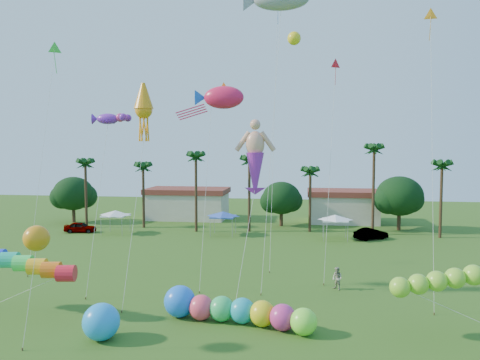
# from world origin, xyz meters

# --- Properties ---
(tree_line) EXTENTS (69.46, 8.91, 11.00)m
(tree_line) POSITION_xyz_m (3.57, 44.00, 4.28)
(tree_line) COLOR #3A2819
(tree_line) RESTS_ON ground
(buildings_row) EXTENTS (35.00, 7.00, 4.00)m
(buildings_row) POSITION_xyz_m (-3.09, 50.00, 2.00)
(buildings_row) COLOR beige
(buildings_row) RESTS_ON ground
(tent_row) EXTENTS (31.00, 4.00, 0.60)m
(tent_row) POSITION_xyz_m (-6.00, 36.33, 2.75)
(tent_row) COLOR white
(tent_row) RESTS_ON ground
(car_a) EXTENTS (4.27, 2.19, 1.39)m
(car_a) POSITION_xyz_m (-24.99, 36.14, 0.69)
(car_a) COLOR #4C4C54
(car_a) RESTS_ON ground
(car_b) EXTENTS (4.38, 3.52, 1.40)m
(car_b) POSITION_xyz_m (12.35, 36.66, 0.70)
(car_b) COLOR #4C4C54
(car_b) RESTS_ON ground
(spectator_b) EXTENTS (1.09, 1.10, 1.79)m
(spectator_b) POSITION_xyz_m (6.95, 15.56, 0.90)
(spectator_b) COLOR #A5A189
(spectator_b) RESTS_ON ground
(caterpillar_inflatable) EXTENTS (10.20, 3.97, 2.09)m
(caterpillar_inflatable) POSITION_xyz_m (-0.14, 7.42, 0.88)
(caterpillar_inflatable) COLOR #FF435F
(caterpillar_inflatable) RESTS_ON ground
(blue_ball) EXTENTS (2.16, 2.16, 2.16)m
(blue_ball) POSITION_xyz_m (-7.29, 3.83, 1.08)
(blue_ball) COLOR #1B95F9
(blue_ball) RESTS_ON ground
(rainbow_tube) EXTENTS (8.74, 2.13, 3.62)m
(rainbow_tube) POSITION_xyz_m (-12.89, 6.56, 3.06)
(rainbow_tube) COLOR red
(rainbow_tube) RESTS_ON ground
(green_worm) EXTENTS (10.70, 3.41, 3.76)m
(green_worm) POSITION_xyz_m (9.94, 6.54, 3.04)
(green_worm) COLOR #8BD72F
(green_worm) RESTS_ON ground
(orange_ball_kite) EXTENTS (1.67, 1.50, 6.96)m
(orange_ball_kite) POSITION_xyz_m (-10.12, 2.10, 6.25)
(orange_ball_kite) COLOR orange
(orange_ball_kite) RESTS_ON ground
(merman_kite) EXTENTS (2.51, 5.04, 12.85)m
(merman_kite) POSITION_xyz_m (0.56, 14.34, 10.07)
(merman_kite) COLOR #E49E81
(merman_kite) RESTS_ON ground
(fish_kite) EXTENTS (5.35, 6.19, 16.45)m
(fish_kite) POSITION_xyz_m (-2.45, 17.59, 15.38)
(fish_kite) COLOR #E91948
(fish_kite) RESTS_ON ground
(shark_kite) EXTENTS (6.74, 8.37, 24.95)m
(shark_kite) POSITION_xyz_m (2.19, 19.69, 23.81)
(shark_kite) COLOR gray
(shark_kite) RESTS_ON ground
(squid_kite) EXTENTS (1.79, 5.66, 16.17)m
(squid_kite) POSITION_xyz_m (-7.81, 13.00, 14.04)
(squid_kite) COLOR orange
(squid_kite) RESTS_ON ground
(lobster_kite) EXTENTS (3.32, 4.43, 14.06)m
(lobster_kite) POSITION_xyz_m (-11.09, 13.90, 13.44)
(lobster_kite) COLOR purple
(lobster_kite) RESTS_ON ground
(delta_kite_red) EXTENTS (1.55, 5.14, 19.07)m
(delta_kite_red) POSITION_xyz_m (6.91, 21.23, 18.09)
(delta_kite_red) COLOR red
(delta_kite_red) RESTS_ON ground
(delta_kite_yellow) EXTENTS (1.08, 3.78, 21.19)m
(delta_kite_yellow) POSITION_xyz_m (13.15, 14.30, 20.10)
(delta_kite_yellow) COLOR orange
(delta_kite_yellow) RESTS_ON ground
(delta_kite_green) EXTENTS (1.38, 4.75, 20.97)m
(delta_kite_green) POSITION_xyz_m (-18.68, 19.68, 20.03)
(delta_kite_green) COLOR green
(delta_kite_green) RESTS_ON ground
(delta_kite_blue) EXTENTS (1.15, 4.44, 25.29)m
(delta_kite_blue) POSITION_xyz_m (1.64, 23.75, 24.08)
(delta_kite_blue) COLOR blue
(delta_kite_blue) RESTS_ON ground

